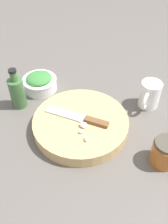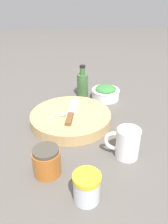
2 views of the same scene
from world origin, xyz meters
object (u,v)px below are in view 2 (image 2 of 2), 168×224
(herb_bowl, at_px, (106,93))
(coffee_mug, at_px, (126,143))
(cutting_board, at_px, (71,118))
(honey_jar, at_px, (47,161))
(chef_knife, at_px, (72,112))
(garlic_cloves, at_px, (60,115))
(spice_jar, at_px, (87,187))
(oil_bottle, at_px, (83,84))

(herb_bowl, relative_size, coffee_mug, 1.23)
(cutting_board, distance_m, honey_jar, 0.28)
(cutting_board, xyz_separation_m, chef_knife, (-0.00, 0.00, 0.03))
(garlic_cloves, bearing_deg, honey_jar, -11.30)
(spice_jar, relative_size, honey_jar, 0.94)
(coffee_mug, height_order, oil_bottle, oil_bottle)
(honey_jar, bearing_deg, chef_knife, 160.54)
(cutting_board, relative_size, oil_bottle, 2.02)
(honey_jar, xyz_separation_m, oil_bottle, (-0.51, 0.17, 0.02))
(cutting_board, relative_size, herb_bowl, 2.35)
(cutting_board, height_order, chef_knife, chef_knife)
(coffee_mug, bearing_deg, herb_bowl, 175.93)
(garlic_cloves, height_order, spice_jar, spice_jar)
(coffee_mug, bearing_deg, spice_jar, -44.89)
(garlic_cloves, relative_size, oil_bottle, 0.48)
(honey_jar, distance_m, oil_bottle, 0.54)
(cutting_board, xyz_separation_m, coffee_mug, (0.22, 0.16, 0.03))
(honey_jar, height_order, oil_bottle, oil_bottle)
(chef_knife, distance_m, honey_jar, 0.28)
(cutting_board, height_order, oil_bottle, oil_bottle)
(herb_bowl, xyz_separation_m, honey_jar, (0.46, -0.27, 0.01))
(chef_knife, relative_size, honey_jar, 2.60)
(cutting_board, xyz_separation_m, garlic_cloves, (0.02, -0.04, 0.03))
(chef_knife, xyz_separation_m, herb_bowl, (-0.19, 0.18, -0.01))
(chef_knife, bearing_deg, cutting_board, -143.45)
(herb_bowl, height_order, coffee_mug, coffee_mug)
(chef_knife, bearing_deg, spice_jar, -76.18)
(spice_jar, height_order, oil_bottle, oil_bottle)
(oil_bottle, bearing_deg, garlic_cloves, -24.70)
(cutting_board, distance_m, chef_knife, 0.03)
(oil_bottle, bearing_deg, chef_knife, -17.26)
(coffee_mug, bearing_deg, honey_jar, -80.63)
(cutting_board, bearing_deg, honey_jar, -18.76)
(cutting_board, height_order, spice_jar, spice_jar)
(spice_jar, distance_m, coffee_mug, 0.21)
(chef_knife, relative_size, herb_bowl, 1.64)
(spice_jar, distance_m, honey_jar, 0.15)
(spice_jar, height_order, honey_jar, honey_jar)
(coffee_mug, bearing_deg, cutting_board, -145.31)
(cutting_board, relative_size, chef_knife, 1.43)
(cutting_board, bearing_deg, chef_knife, 113.41)
(spice_jar, bearing_deg, herb_bowl, 162.73)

